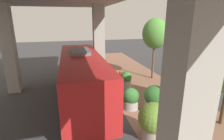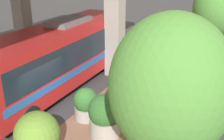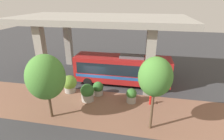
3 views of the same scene
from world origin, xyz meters
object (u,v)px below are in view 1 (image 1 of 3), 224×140
at_px(planter_middle, 154,99).
at_px(planter_extra, 154,121).
at_px(bus, 82,75).
at_px(street_tree_near, 155,34).
at_px(planter_back, 131,99).
at_px(planter_front, 126,80).
at_px(fire_hydrant, 120,76).

distance_m(planter_middle, planter_extra, 2.72).
distance_m(bus, street_tree_near, 8.21).
xyz_separation_m(bus, planter_back, (-2.93, 2.08, -1.23)).
bearing_deg(planter_front, street_tree_near, -152.33).
bearing_deg(planter_extra, planter_front, -96.92).
xyz_separation_m(planter_extra, street_tree_near, (-4.19, -8.40, 3.42)).
bearing_deg(fire_hydrant, planter_middle, 94.00).
height_order(planter_front, planter_middle, planter_middle).
bearing_deg(planter_extra, bus, -60.30).
height_order(bus, planter_front, bus).
relative_size(bus, planter_back, 7.50).
relative_size(fire_hydrant, street_tree_near, 0.17).
bearing_deg(street_tree_near, bus, 24.23).
bearing_deg(planter_front, planter_extra, 83.08).
xyz_separation_m(planter_middle, planter_back, (1.31, -0.71, -0.16)).
distance_m(planter_front, street_tree_near, 5.27).
relative_size(planter_middle, planter_back, 1.22).
bearing_deg(bus, street_tree_near, -155.77).
bearing_deg(street_tree_near, fire_hydrant, -0.55).
bearing_deg(planter_middle, planter_back, -28.36).
bearing_deg(planter_front, planter_back, 76.61).
distance_m(planter_front, planter_extra, 6.68).
distance_m(bus, planter_back, 3.79).
bearing_deg(planter_back, planter_front, -103.39).
xyz_separation_m(planter_back, planter_extra, (-0.03, 3.11, 0.26)).
bearing_deg(fire_hydrant, bus, 40.43).
bearing_deg(fire_hydrant, planter_front, 88.48).
bearing_deg(fire_hydrant, planter_back, 80.55).
height_order(planter_middle, street_tree_near, street_tree_near).
distance_m(fire_hydrant, street_tree_near, 5.12).
distance_m(bus, planter_middle, 5.18).
bearing_deg(fire_hydrant, planter_extra, 84.23).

